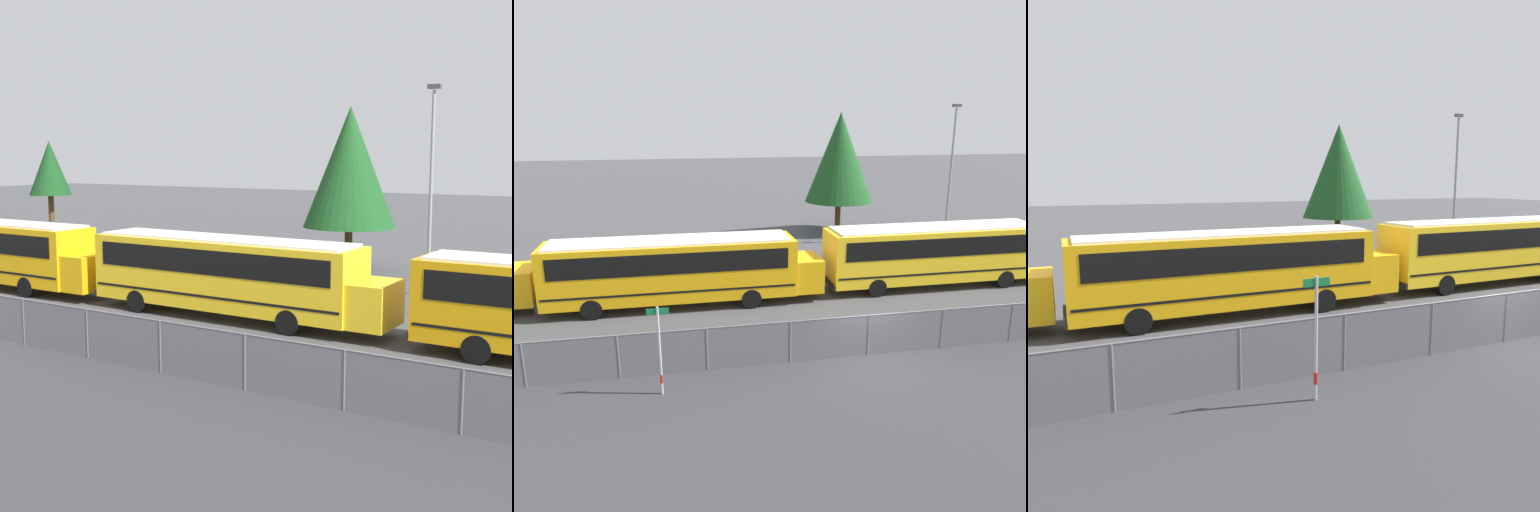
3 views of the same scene
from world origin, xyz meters
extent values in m
cylinder|color=slate|center=(3.06, 0.00, 0.81)|extent=(0.07, 0.07, 1.63)
cylinder|color=slate|center=(6.11, 0.00, 0.81)|extent=(0.07, 0.07, 1.63)
cylinder|color=slate|center=(9.17, 0.00, 0.81)|extent=(0.07, 0.07, 1.63)
cylinder|color=slate|center=(12.23, 0.00, 0.81)|extent=(0.07, 0.07, 1.63)
cylinder|color=slate|center=(15.28, 0.00, 0.81)|extent=(0.07, 0.07, 1.63)
cylinder|color=slate|center=(18.34, 0.00, 0.81)|extent=(0.07, 0.07, 1.63)
cube|color=#EDA80F|center=(-0.64, 6.87, 1.29)|extent=(1.41, 2.28, 1.63)
cylinder|color=black|center=(-3.58, 7.99, 0.48)|extent=(0.96, 0.28, 0.96)
cylinder|color=black|center=(-3.58, 5.75, 0.48)|extent=(0.96, 0.28, 0.96)
cube|color=yellow|center=(6.58, 7.16, 1.84)|extent=(11.75, 2.48, 2.72)
cube|color=black|center=(6.58, 7.16, 2.44)|extent=(10.81, 2.52, 0.98)
cube|color=black|center=(6.58, 7.16, 1.08)|extent=(11.51, 2.51, 0.10)
cube|color=yellow|center=(13.16, 7.16, 1.29)|extent=(1.41, 2.28, 1.63)
cube|color=black|center=(0.66, 7.16, 0.63)|extent=(0.12, 2.48, 0.24)
cube|color=silver|center=(6.58, 7.16, 3.25)|extent=(11.16, 2.23, 0.10)
cylinder|color=black|center=(10.23, 8.28, 0.48)|extent=(0.96, 0.28, 0.96)
cylinder|color=black|center=(10.23, 6.05, 0.48)|extent=(0.96, 0.28, 0.96)
cylinder|color=black|center=(2.94, 8.28, 0.48)|extent=(0.96, 0.28, 0.96)
cylinder|color=black|center=(2.94, 6.05, 0.48)|extent=(0.96, 0.28, 0.96)
cube|color=black|center=(14.82, 7.14, 0.63)|extent=(0.12, 2.48, 0.24)
cylinder|color=black|center=(17.10, 8.26, 0.48)|extent=(0.96, 0.28, 0.96)
cylinder|color=black|center=(17.10, 6.02, 0.48)|extent=(0.96, 0.28, 0.96)
cylinder|color=gray|center=(12.27, 15.72, 4.74)|extent=(0.16, 0.16, 9.48)
cube|color=#47474C|center=(12.27, 15.72, 9.63)|extent=(0.60, 0.24, 0.20)
cylinder|color=#51381E|center=(-20.30, 22.55, 1.72)|extent=(0.44, 0.44, 3.45)
cone|color=#144219|center=(-20.30, 22.55, 5.54)|extent=(3.22, 3.22, 4.18)
cylinder|color=#51381E|center=(5.86, 20.89, 1.24)|extent=(0.44, 0.44, 2.48)
cone|color=#194C1E|center=(5.86, 20.89, 5.89)|extent=(5.24, 5.24, 6.81)
camera|label=1|loc=(22.72, -16.32, 6.63)|focal=50.00mm
camera|label=2|loc=(-7.10, -16.40, 8.77)|focal=35.00mm
camera|label=3|loc=(-13.10, -11.44, 5.30)|focal=35.00mm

